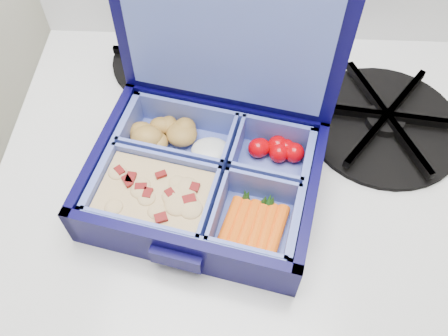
# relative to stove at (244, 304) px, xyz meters

# --- Properties ---
(stove) EXTENTS (0.63, 0.63, 0.94)m
(stove) POSITION_rel_stove_xyz_m (0.00, 0.00, 0.00)
(stove) COLOR silver
(stove) RESTS_ON floor
(bento_box) EXTENTS (0.28, 0.24, 0.06)m
(bento_box) POSITION_rel_stove_xyz_m (-0.06, -0.03, 0.50)
(bento_box) COLOR #050233
(bento_box) RESTS_ON stove
(burner_grate) EXTENTS (0.22, 0.22, 0.03)m
(burner_grate) POSITION_rel_stove_xyz_m (0.16, 0.08, 0.48)
(burner_grate) COLOR black
(burner_grate) RESTS_ON stove
(burner_grate_rear) EXTENTS (0.17, 0.17, 0.02)m
(burner_grate_rear) POSITION_rel_stove_xyz_m (-0.12, 0.19, 0.48)
(burner_grate_rear) COLOR black
(burner_grate_rear) RESTS_ON stove
(fork) EXTENTS (0.15, 0.13, 0.01)m
(fork) POSITION_rel_stove_xyz_m (0.05, 0.14, 0.47)
(fork) COLOR silver
(fork) RESTS_ON stove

